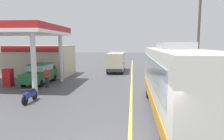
{
  "coord_description": "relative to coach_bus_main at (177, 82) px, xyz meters",
  "views": [
    {
      "loc": [
        0.06,
        -5.44,
        3.59
      ],
      "look_at": [
        -1.5,
        10.0,
        1.6
      ],
      "focal_mm": 32.72,
      "sensor_mm": 36.0,
      "label": 1
    }
  ],
  "objects": [
    {
      "name": "ground",
      "position": [
        -2.28,
        15.19,
        -1.72
      ],
      "size": [
        120.0,
        120.0,
        0.0
      ],
      "primitive_type": "plane",
      "color": "#4C4C51"
    },
    {
      "name": "pedestrian_near_pump",
      "position": [
        -10.14,
        9.37,
        -0.79
      ],
      "size": [
        0.55,
        0.22,
        1.66
      ],
      "color": "#33333F",
      "rests_on": "ground"
    },
    {
      "name": "pedestrian_by_shop",
      "position": [
        -9.26,
        5.79,
        -0.79
      ],
      "size": [
        0.55,
        0.22,
        1.66
      ],
      "color": "#33333F",
      "rests_on": "ground"
    },
    {
      "name": "gas_station_roadside",
      "position": [
        -12.73,
        10.09,
        0.91
      ],
      "size": [
        9.1,
        11.95,
        5.1
      ],
      "color": "#B21E1E",
      "rests_on": "ground"
    },
    {
      "name": "lane_divider_stripe",
      "position": [
        -2.28,
        10.19,
        -1.72
      ],
      "size": [
        0.16,
        50.0,
        0.01
      ],
      "primitive_type": "cube",
      "color": "#D8CC4C",
      "rests_on": "ground"
    },
    {
      "name": "car_at_pump",
      "position": [
        -10.56,
        7.28,
        -0.71
      ],
      "size": [
        1.7,
        4.2,
        1.82
      ],
      "color": "#1E602D",
      "rests_on": "ground"
    },
    {
      "name": "coach_bus_main",
      "position": [
        0.0,
        0.0,
        0.0
      ],
      "size": [
        2.6,
        11.04,
        3.69
      ],
      "color": "silver",
      "rests_on": "ground"
    },
    {
      "name": "minibus_opposing_lane",
      "position": [
        -4.31,
        16.03,
        -0.25
      ],
      "size": [
        2.04,
        6.13,
        2.44
      ],
      "color": "#BFB799",
      "rests_on": "ground"
    },
    {
      "name": "motorcycle_parked_forecourt",
      "position": [
        -8.5,
        1.48,
        -1.28
      ],
      "size": [
        0.55,
        1.8,
        0.92
      ],
      "color": "black",
      "rests_on": "ground"
    },
    {
      "name": "utility_pole_roadside",
      "position": [
        4.29,
        11.05,
        2.75
      ],
      "size": [
        1.8,
        0.24,
        8.58
      ],
      "color": "brown",
      "rests_on": "ground"
    }
  ]
}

